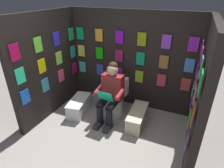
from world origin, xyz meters
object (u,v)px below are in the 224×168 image
person_reading (110,93)px  comic_longbox_far (79,106)px  toilet (115,100)px  comic_longbox_near (137,117)px

person_reading → comic_longbox_far: person_reading is taller
toilet → comic_longbox_far: 0.79m
person_reading → comic_longbox_near: person_reading is taller
person_reading → comic_longbox_far: size_ratio=1.59×
comic_longbox_near → toilet: bearing=-20.3°
comic_longbox_far → person_reading: bearing=173.9°
toilet → comic_longbox_far: size_ratio=1.03×
person_reading → comic_longbox_far: (0.71, 0.06, -0.44)m
comic_longbox_near → person_reading: bearing=3.1°
person_reading → toilet: bearing=-89.8°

